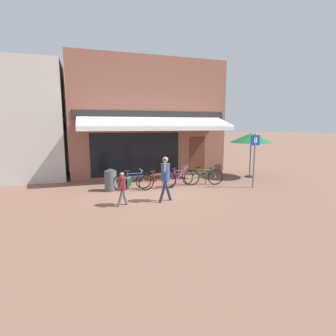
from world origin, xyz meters
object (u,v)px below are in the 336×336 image
at_px(bicycle_red, 158,181).
at_px(bicycle_green, 203,177).
at_px(cafe_parasol, 251,138).
at_px(bicycle_blue, 133,181).
at_px(pedestrian_child, 123,185).
at_px(pedestrian_adult, 165,174).
at_px(parking_sign, 254,155).
at_px(bicycle_purple, 179,178).
at_px(litter_bin, 111,180).

relative_size(bicycle_red, bicycle_green, 0.97).
relative_size(bicycle_green, cafe_parasol, 0.78).
height_order(bicycle_blue, bicycle_red, bicycle_blue).
relative_size(pedestrian_child, cafe_parasol, 0.50).
height_order(bicycle_green, cafe_parasol, cafe_parasol).
relative_size(bicycle_blue, pedestrian_child, 1.45).
height_order(bicycle_green, pedestrian_adult, pedestrian_adult).
height_order(bicycle_red, pedestrian_child, pedestrian_child).
bearing_deg(parking_sign, cafe_parasol, 58.80).
xyz_separation_m(bicycle_red, pedestrian_adult, (-0.23, -1.86, 0.64)).
distance_m(bicycle_purple, pedestrian_adult, 2.59).
xyz_separation_m(bicycle_purple, pedestrian_adult, (-1.30, -2.14, 0.63)).
xyz_separation_m(bicycle_blue, cafe_parasol, (6.45, 0.94, 1.69)).
relative_size(bicycle_purple, litter_bin, 1.80).
distance_m(pedestrian_adult, litter_bin, 2.85).
height_order(bicycle_red, bicycle_green, bicycle_green).
bearing_deg(pedestrian_child, bicycle_purple, -140.23).
xyz_separation_m(bicycle_purple, cafe_parasol, (4.31, 0.86, 1.69)).
xyz_separation_m(bicycle_red, pedestrian_child, (-1.75, -1.90, 0.34)).
bearing_deg(cafe_parasol, litter_bin, -173.72).
distance_m(bicycle_blue, pedestrian_adult, 2.31).
relative_size(bicycle_purple, pedestrian_child, 1.46).
xyz_separation_m(bicycle_red, bicycle_purple, (1.07, 0.28, 0.01)).
bearing_deg(pedestrian_child, cafe_parasol, -154.85).
height_order(bicycle_red, parking_sign, parking_sign).
bearing_deg(parking_sign, bicycle_green, 149.64).
xyz_separation_m(pedestrian_child, cafe_parasol, (7.14, 3.05, 1.36)).
xyz_separation_m(bicycle_green, litter_bin, (-4.18, 0.20, 0.09)).
distance_m(bicycle_green, litter_bin, 4.19).
bearing_deg(pedestrian_adult, parking_sign, -167.65).
height_order(bicycle_blue, litter_bin, litter_bin).
xyz_separation_m(bicycle_blue, bicycle_green, (3.28, -0.07, 0.00)).
bearing_deg(bicycle_purple, bicycle_green, -32.15).
distance_m(pedestrian_adult, pedestrian_child, 1.55).
bearing_deg(litter_bin, bicycle_purple, -0.98).
bearing_deg(cafe_parasol, parking_sign, -121.20).
distance_m(bicycle_blue, bicycle_red, 1.09).
bearing_deg(parking_sign, bicycle_purple, 157.45).
xyz_separation_m(bicycle_purple, pedestrian_child, (-2.82, -2.19, 0.33)).
height_order(bicycle_purple, pedestrian_adult, pedestrian_adult).
xyz_separation_m(bicycle_blue, bicycle_red, (1.07, -0.20, -0.01)).
distance_m(litter_bin, parking_sign, 6.29).
xyz_separation_m(bicycle_red, cafe_parasol, (5.38, 1.14, 1.71)).
relative_size(bicycle_purple, parking_sign, 0.72).
height_order(bicycle_purple, cafe_parasol, cafe_parasol).
relative_size(bicycle_green, parking_sign, 0.77).
distance_m(bicycle_green, cafe_parasol, 3.73).
distance_m(bicycle_blue, bicycle_green, 3.28).
relative_size(bicycle_red, pedestrian_child, 1.51).
bearing_deg(cafe_parasol, bicycle_purple, -168.70).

